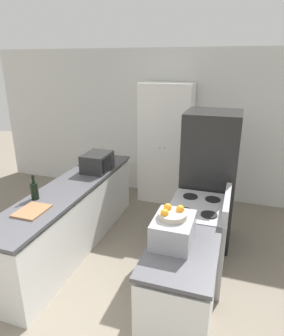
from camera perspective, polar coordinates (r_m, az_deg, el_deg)
name	(u,v)px	position (r m, az deg, el deg)	size (l,w,h in m)	color
wall_back	(171,125)	(5.43, 5.49, 8.07)	(7.00, 0.06, 2.60)	silver
counter_left	(72,217)	(4.14, -13.11, -9.07)	(0.60, 2.79, 0.89)	silver
counter_right	(180,294)	(2.91, 7.17, -22.69)	(0.60, 0.92, 0.89)	silver
pantry_cabinet	(166,144)	(5.21, 4.54, 4.56)	(0.88, 0.51, 2.06)	white
stove	(197,239)	(3.59, 10.38, -13.25)	(0.66, 0.79, 1.05)	#9E9EA3
refrigerator	(209,179)	(4.09, 12.64, -2.10)	(0.71, 0.70, 1.80)	black
microwave	(97,162)	(4.34, -8.50, 1.12)	(0.35, 0.46, 0.26)	black
wine_bottle	(34,190)	(3.64, -19.80, -4.02)	(0.09, 0.09, 0.29)	black
toaster_oven	(173,230)	(2.67, 5.95, -11.65)	(0.34, 0.44, 0.23)	#939399
fruit_bowl	(172,214)	(2.61, 5.73, -8.67)	(0.25, 0.25, 0.10)	#B2A893
cutting_board	(32,211)	(3.39, -20.22, -7.66)	(0.28, 0.35, 0.02)	#8E6642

